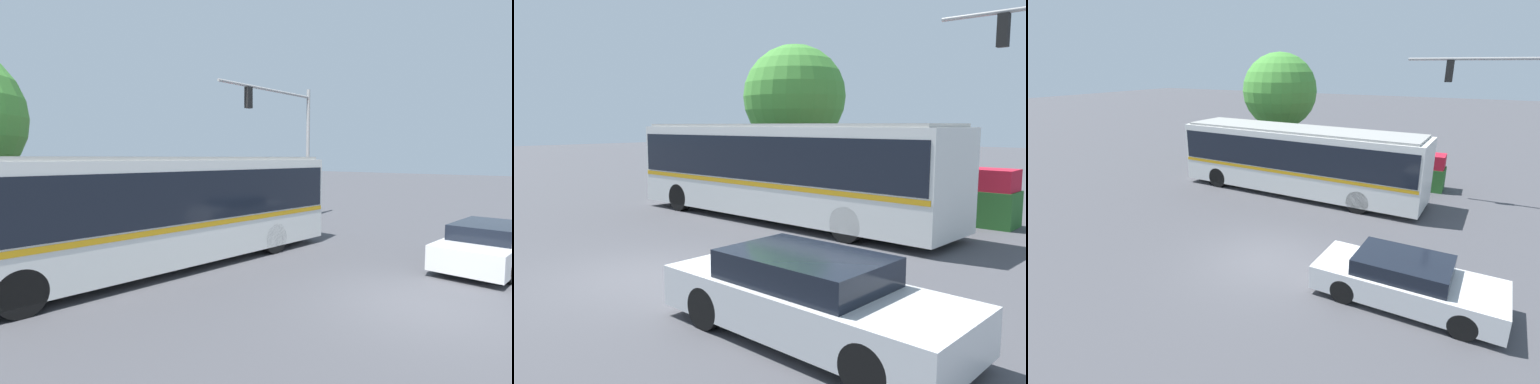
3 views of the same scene
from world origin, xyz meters
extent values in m
plane|color=#444449|center=(0.00, 0.00, 0.00)|extent=(140.00, 140.00, 0.00)
cube|color=silver|center=(-1.96, 6.70, 1.67)|extent=(12.01, 3.11, 2.85)
cube|color=black|center=(-1.96, 6.70, 2.13)|extent=(11.77, 3.14, 1.37)
cube|color=#C68C14|center=(-1.96, 6.70, 1.33)|extent=(11.89, 3.14, 0.14)
cube|color=black|center=(-7.93, 6.97, 2.02)|extent=(0.16, 2.19, 1.60)
cube|color=#959592|center=(-1.96, 6.70, 3.15)|extent=(11.52, 2.89, 0.10)
cylinder|color=black|center=(-6.06, 5.74, 0.50)|extent=(1.01, 0.34, 1.00)
cylinder|color=black|center=(-5.96, 8.02, 0.50)|extent=(1.01, 0.34, 1.00)
cylinder|color=black|center=(1.43, 5.40, 0.50)|extent=(1.01, 0.34, 1.00)
cylinder|color=black|center=(1.54, 7.68, 0.50)|extent=(1.01, 0.34, 1.00)
cube|color=silver|center=(4.44, -0.30, 0.52)|extent=(4.86, 2.05, 0.67)
cube|color=black|center=(4.32, -0.30, 1.07)|extent=(2.46, 1.73, 0.43)
cylinder|color=black|center=(5.96, 0.45, 0.34)|extent=(0.68, 0.25, 0.67)
cylinder|color=black|center=(5.89, -1.18, 0.34)|extent=(0.68, 0.25, 0.67)
cylinder|color=black|center=(3.05, 0.57, 0.34)|extent=(0.68, 0.25, 0.67)
cylinder|color=black|center=(2.98, -1.06, 0.34)|extent=(0.68, 0.25, 0.67)
cube|color=black|center=(4.07, 8.99, 5.74)|extent=(0.30, 0.22, 0.90)
cylinder|color=red|center=(4.07, 9.11, 6.04)|extent=(0.18, 0.02, 0.18)
cylinder|color=yellow|center=(4.07, 9.11, 5.74)|extent=(0.18, 0.02, 0.18)
cylinder|color=green|center=(4.07, 9.11, 5.44)|extent=(0.18, 0.02, 0.18)
cube|color=#286028|center=(1.11, 10.26, 0.57)|extent=(6.54, 1.18, 1.13)
cube|color=#B7192D|center=(1.11, 10.26, 1.47)|extent=(6.41, 1.12, 0.67)
cylinder|color=brown|center=(-5.94, 12.37, 1.38)|extent=(0.36, 0.36, 2.76)
sphere|color=#479338|center=(-5.94, 12.37, 4.43)|extent=(4.66, 4.66, 4.66)
camera|label=1|loc=(-8.63, -2.86, 3.18)|focal=27.87mm
camera|label=2|loc=(8.74, -6.16, 3.16)|focal=35.81mm
camera|label=3|loc=(5.60, -9.59, 6.04)|focal=26.90mm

